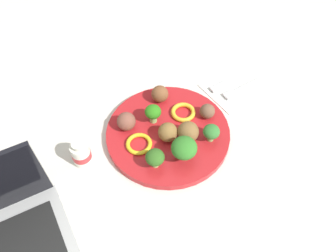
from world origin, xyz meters
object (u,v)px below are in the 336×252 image
object	(u,v)px
meatball_center	(160,94)
meatball_near_rim	(188,132)
broccoli_floret_front_right	(211,132)
yogurt_bottle	(81,153)
meatball_front_right	(126,121)
meatball_back_left	(168,132)
knife	(232,80)
broccoli_floret_near_rim	(153,112)
napkin	(239,85)
broccoli_floret_mid_left	(184,148)
plate	(168,134)
broccoli_floret_front_left	(155,158)
pepper_ring_back_left	(139,144)
fork	(241,89)
meatball_front_left	(207,111)
pepper_ring_mid_left	(183,112)

from	to	relation	value
meatball_center	meatball_near_rim	distance (m)	0.13
broccoli_floret_front_right	yogurt_bottle	distance (m)	0.28
meatball_front_right	meatball_back_left	bearing A→B (deg)	126.19
meatball_near_rim	knife	size ratio (longest dim) A/B	0.33
broccoli_floret_near_rim	meatball_front_right	xyz separation A→B (m)	(0.06, -0.02, -0.01)
meatball_center	meatball_near_rim	bearing A→B (deg)	83.09
knife	napkin	bearing A→B (deg)	111.34
broccoli_floret_near_rim	broccoli_floret_front_right	size ratio (longest dim) A/B	1.10
broccoli_floret_mid_left	napkin	distance (m)	0.28
plate	broccoli_floret_front_left	xyz separation A→B (m)	(0.07, 0.06, 0.04)
plate	broccoli_floret_near_rim	world-z (taller)	broccoli_floret_near_rim
meatball_center	knife	world-z (taller)	meatball_center
pepper_ring_back_left	yogurt_bottle	distance (m)	0.12
plate	knife	bearing A→B (deg)	-169.43
napkin	meatball_front_right	bearing A→B (deg)	-7.22
pepper_ring_back_left	fork	distance (m)	0.31
broccoli_floret_near_rim	fork	size ratio (longest dim) A/B	0.39
knife	broccoli_floret_near_rim	bearing A→B (deg)	-0.25
meatball_front_left	knife	bearing A→B (deg)	-155.96
broccoli_floret_front_right	broccoli_floret_front_left	bearing A→B (deg)	-6.56
meatball_near_rim	yogurt_bottle	world-z (taller)	yogurt_bottle
pepper_ring_back_left	pepper_ring_mid_left	distance (m)	0.13
broccoli_floret_front_left	meatball_center	distance (m)	0.19
meatball_front_right	napkin	distance (m)	0.31
knife	broccoli_floret_front_left	bearing A→B (deg)	18.11
broccoli_floret_mid_left	fork	world-z (taller)	broccoli_floret_mid_left
meatball_back_left	meatball_front_left	distance (m)	0.11
meatball_front_left	meatball_near_rim	bearing A→B (deg)	18.32
meatball_back_left	fork	xyz separation A→B (m)	(-0.24, -0.02, -0.03)
meatball_back_left	napkin	xyz separation A→B (m)	(-0.25, -0.04, -0.04)
plate	yogurt_bottle	bearing A→B (deg)	-15.02
meatball_front_left	fork	world-z (taller)	meatball_front_left
broccoli_floret_front_left	yogurt_bottle	size ratio (longest dim) A/B	0.69
meatball_front_left	pepper_ring_mid_left	distance (m)	0.06
yogurt_bottle	pepper_ring_mid_left	bearing A→B (deg)	173.37
meatball_center	knife	distance (m)	0.20
fork	meatball_front_left	bearing A→B (deg)	10.01
broccoli_floret_mid_left	broccoli_floret_near_rim	bearing A→B (deg)	-92.19
fork	pepper_ring_mid_left	bearing A→B (deg)	-4.77
meatball_back_left	meatball_front_right	world-z (taller)	same
broccoli_floret_front_right	yogurt_bottle	size ratio (longest dim) A/B	0.65
yogurt_bottle	napkin	bearing A→B (deg)	176.57
meatball_front_left	yogurt_bottle	world-z (taller)	yogurt_bottle
plate	pepper_ring_back_left	bearing A→B (deg)	-4.95
broccoli_floret_near_rim	broccoli_floret_front_right	bearing A→B (deg)	122.02
meatball_front_left	fork	xyz separation A→B (m)	(-0.13, -0.02, -0.03)
meatball_back_left	napkin	distance (m)	0.26
meatball_front_left	pepper_ring_back_left	xyz separation A→B (m)	(0.17, -0.02, -0.01)
meatball_front_left	knife	xyz separation A→B (m)	(-0.13, -0.06, -0.03)
meatball_center	meatball_front_left	bearing A→B (deg)	119.37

